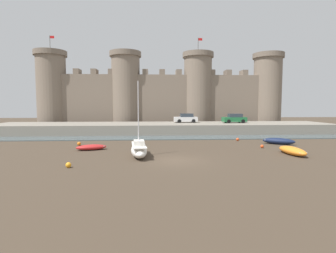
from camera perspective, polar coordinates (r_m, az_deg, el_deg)
name	(u,v)px	position (r m, az deg, el deg)	size (l,w,h in m)	color
ground_plane	(176,160)	(22.60, 1.73, -7.41)	(160.00, 160.00, 0.00)	#423528
water_channel	(166,138)	(37.80, -0.35, -2.46)	(80.00, 4.50, 0.10)	#47565B
quay_road	(164,128)	(44.92, -0.84, -0.34)	(56.59, 10.00, 1.65)	gray
castle	(162,95)	(54.52, -1.30, 6.97)	(50.96, 6.37, 18.54)	#7A6B5B
rowboat_foreground_left	(279,141)	(34.50, 22.94, -2.92)	(3.70, 3.02, 0.78)	#141E3D
rowboat_midflat_left	(292,151)	(27.81, 25.45, -4.75)	(1.64, 3.99, 0.76)	orange
sailboat_midflat_centre	(139,149)	(24.37, -6.38, -4.99)	(1.94, 5.17, 6.95)	silver
rowboat_foreground_right	(91,147)	(28.93, -16.34, -4.32)	(3.34, 2.10, 0.58)	red
mooring_buoy_off_centre	(238,139)	(36.10, 14.91, -2.72)	(0.39, 0.39, 0.39)	#E04C1E
mooring_buoy_near_channel	(262,146)	(30.88, 19.80, -4.08)	(0.37, 0.37, 0.37)	#E04C1E
mooring_buoy_mid_mud	(79,144)	(32.54, -18.79, -3.56)	(0.43, 0.43, 0.43)	orange
mooring_buoy_near_shore	(68,165)	(21.37, -20.86, -7.84)	(0.42, 0.42, 0.42)	orange
car_quay_east	(234,118)	(47.34, 14.27, 1.72)	(4.19, 2.05, 1.62)	#1E6638
car_quay_west	(186,118)	(46.93, 3.91, 1.82)	(4.19, 2.05, 1.62)	silver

